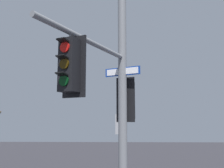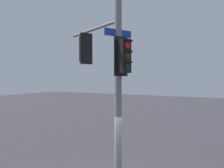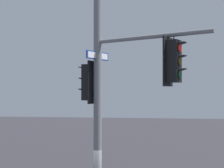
# 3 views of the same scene
# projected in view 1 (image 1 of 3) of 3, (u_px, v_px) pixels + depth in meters

# --- Properties ---
(main_signal_pole_assembly) EXTENTS (4.36, 3.80, 8.73)m
(main_signal_pole_assembly) POSITION_uv_depth(u_px,v_px,m) (121.00, 85.00, 6.83)
(main_signal_pole_assembly) COLOR slate
(main_signal_pole_assembly) RESTS_ON ground
(secondary_pole_assembly) EXTENTS (0.53, 0.75, 8.00)m
(secondary_pole_assembly) POSITION_uv_depth(u_px,v_px,m) (121.00, 121.00, 13.29)
(secondary_pole_assembly) COLOR slate
(secondary_pole_assembly) RESTS_ON ground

